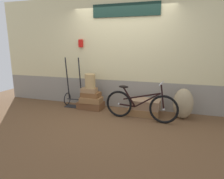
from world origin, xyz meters
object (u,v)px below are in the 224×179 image
object	(u,v)px
wicker_basket	(90,81)
suitcase_2	(91,95)
suitcase_3	(89,90)
suitcase_0	(91,105)
suitcase_5	(146,104)
luggage_trolley	(74,96)
suitcase_1	(91,100)
suitcase_4	(144,111)
burlap_sack	(183,104)
bicycle	(140,105)

from	to	relation	value
wicker_basket	suitcase_2	bearing A→B (deg)	66.47
suitcase_3	wicker_basket	xyz separation A→B (m)	(0.02, 0.02, 0.23)
suitcase_0	suitcase_5	world-z (taller)	suitcase_5
suitcase_0	suitcase_5	size ratio (longest dim) A/B	0.97
suitcase_3	luggage_trolley	bearing A→B (deg)	164.82
suitcase_1	suitcase_3	size ratio (longest dim) A/B	1.39
suitcase_4	burlap_sack	size ratio (longest dim) A/B	1.03
wicker_basket	bicycle	xyz separation A→B (m)	(1.33, -0.39, -0.39)
suitcase_2	wicker_basket	xyz separation A→B (m)	(-0.01, -0.01, 0.35)
suitcase_4	suitcase_5	size ratio (longest dim) A/B	1.06
suitcase_2	suitcase_0	bearing A→B (deg)	163.05
luggage_trolley	suitcase_3	bearing A→B (deg)	-15.03
suitcase_4	suitcase_5	world-z (taller)	suitcase_5
wicker_basket	luggage_trolley	distance (m)	0.70
suitcase_0	bicycle	size ratio (longest dim) A/B	0.40
suitcase_0	wicker_basket	size ratio (longest dim) A/B	1.82
suitcase_3	wicker_basket	world-z (taller)	wicker_basket
suitcase_3	luggage_trolley	distance (m)	0.57
suitcase_2	suitcase_4	bearing A→B (deg)	2.20
suitcase_1	suitcase_3	bearing A→B (deg)	-176.02
suitcase_4	suitcase_5	xyz separation A→B (m)	(0.04, 0.01, 0.18)
burlap_sack	wicker_basket	bearing A→B (deg)	179.76
luggage_trolley	bicycle	bearing A→B (deg)	-15.07
burlap_sack	luggage_trolley	bearing A→B (deg)	177.44
suitcase_2	luggage_trolley	world-z (taller)	luggage_trolley
suitcase_4	burlap_sack	xyz separation A→B (m)	(0.86, 0.02, 0.26)
suitcase_0	suitcase_3	world-z (taller)	suitcase_3
suitcase_1	luggage_trolley	size ratio (longest dim) A/B	0.41
luggage_trolley	suitcase_4	bearing A→B (deg)	-4.20
suitcase_1	luggage_trolley	xyz separation A→B (m)	(-0.55, 0.13, 0.03)
suitcase_4	suitcase_2	bearing A→B (deg)	178.34
suitcase_4	suitcase_5	distance (m)	0.19
suitcase_3	suitcase_1	bearing A→B (deg)	6.14
suitcase_2	wicker_basket	bearing A→B (deg)	-109.68
suitcase_5	luggage_trolley	size ratio (longest dim) A/B	0.51
suitcase_1	suitcase_0	bearing A→B (deg)	129.91
suitcase_5	burlap_sack	bearing A→B (deg)	3.22
suitcase_3	suitcase_5	size ratio (longest dim) A/B	0.58
suitcase_5	wicker_basket	world-z (taller)	wicker_basket
suitcase_5	bicycle	world-z (taller)	bicycle
suitcase_5	luggage_trolley	xyz separation A→B (m)	(-1.92, 0.13, 0.01)
suitcase_3	luggage_trolley	xyz separation A→B (m)	(-0.51, 0.14, -0.22)
suitcase_2	suitcase_5	distance (m)	1.40
suitcase_4	bicycle	size ratio (longest dim) A/B	0.44
wicker_basket	luggage_trolley	size ratio (longest dim) A/B	0.27
suitcase_2	bicycle	xyz separation A→B (m)	(1.32, -0.40, -0.04)
suitcase_0	suitcase_4	bearing A→B (deg)	0.48
suitcase_1	suitcase_2	distance (m)	0.13
suitcase_2	suitcase_3	size ratio (longest dim) A/B	1.21
luggage_trolley	burlap_sack	world-z (taller)	luggage_trolley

